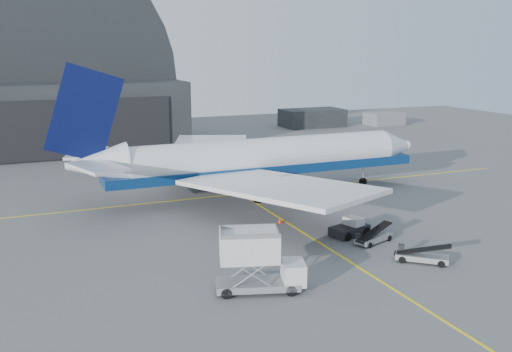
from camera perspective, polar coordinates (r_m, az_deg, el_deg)
name	(u,v)px	position (r m, az deg, el deg)	size (l,w,h in m)	color
ground	(320,243)	(53.18, 6.44, -6.70)	(200.00, 200.00, 0.00)	#565659
taxi_lines	(265,209)	(63.99, 0.90, -3.27)	(80.00, 42.12, 0.02)	yellow
hangar	(32,95)	(108.93, -21.50, 7.54)	(50.00, 28.30, 28.00)	black
distant_bldg_a	(312,126)	(132.78, 5.63, 4.95)	(14.00, 8.00, 4.00)	black
distant_bldg_b	(384,125)	(138.37, 12.66, 5.02)	(8.00, 6.00, 2.80)	gray
airliner	(252,159)	(68.22, -0.41, 1.66)	(46.49, 45.08, 16.31)	white
catering_truck	(257,262)	(42.09, 0.09, -8.61)	(6.94, 4.22, 4.49)	gray
pushback_tug	(350,229)	(55.62, 9.40, -5.21)	(4.21, 3.12, 1.75)	black
belt_loader_a	(373,238)	(53.90, 11.66, -6.05)	(4.37, 2.60, 1.64)	gray
belt_loader_b	(421,256)	(50.13, 16.21, -7.70)	(4.19, 3.91, 1.74)	gray
traffic_cone	(280,220)	(58.78, 2.39, -4.47)	(0.39, 0.39, 0.56)	#F53107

